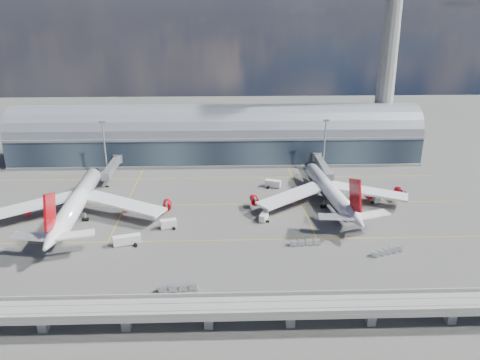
{
  "coord_description": "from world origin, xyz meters",
  "views": [
    {
      "loc": [
        4.59,
        -149.65,
        74.42
      ],
      "look_at": [
        9.77,
        10.0,
        14.0
      ],
      "focal_mm": 35.0,
      "sensor_mm": 36.0,
      "label": 1
    }
  ],
  "objects_px": {
    "control_tower": "(389,53)",
    "airliner_left": "(76,203)",
    "floodlight_mast_right": "(324,145)",
    "service_truck_5": "(273,184)",
    "service_truck_1": "(169,224)",
    "service_truck_4": "(374,198)",
    "airliner_right": "(330,192)",
    "service_truck_3": "(264,217)",
    "cargo_train_0": "(178,288)",
    "floodlight_mast_left": "(105,147)",
    "cargo_train_2": "(305,243)",
    "service_truck_2": "(127,240)",
    "cargo_train_1": "(387,252)"
  },
  "relations": [
    {
      "from": "control_tower",
      "to": "airliner_left",
      "type": "distance_m",
      "value": 161.03
    },
    {
      "from": "floodlight_mast_right",
      "to": "service_truck_5",
      "type": "height_order",
      "value": "floodlight_mast_right"
    },
    {
      "from": "service_truck_1",
      "to": "service_truck_4",
      "type": "xyz_separation_m",
      "value": [
        79.73,
        21.18,
        -0.04
      ]
    },
    {
      "from": "control_tower",
      "to": "airliner_left",
      "type": "height_order",
      "value": "control_tower"
    },
    {
      "from": "control_tower",
      "to": "service_truck_1",
      "type": "height_order",
      "value": "control_tower"
    },
    {
      "from": "airliner_right",
      "to": "service_truck_1",
      "type": "bearing_deg",
      "value": -169.69
    },
    {
      "from": "service_truck_3",
      "to": "service_truck_5",
      "type": "bearing_deg",
      "value": 99.26
    },
    {
      "from": "airliner_right",
      "to": "service_truck_3",
      "type": "relative_size",
      "value": 10.74
    },
    {
      "from": "airliner_left",
      "to": "airliner_right",
      "type": "xyz_separation_m",
      "value": [
        95.54,
        9.8,
        -0.89
      ]
    },
    {
      "from": "cargo_train_0",
      "to": "floodlight_mast_left",
      "type": "bearing_deg",
      "value": 30.15
    },
    {
      "from": "control_tower",
      "to": "service_truck_5",
      "type": "height_order",
      "value": "control_tower"
    },
    {
      "from": "floodlight_mast_right",
      "to": "airliner_left",
      "type": "xyz_separation_m",
      "value": [
        -100.19,
        -46.83,
        -7.33
      ]
    },
    {
      "from": "cargo_train_2",
      "to": "floodlight_mast_right",
      "type": "bearing_deg",
      "value": -12.28
    },
    {
      "from": "airliner_left",
      "to": "service_truck_2",
      "type": "bearing_deg",
      "value": -44.79
    },
    {
      "from": "floodlight_mast_left",
      "to": "cargo_train_0",
      "type": "xyz_separation_m",
      "value": [
        41.16,
        -94.1,
        -12.67
      ]
    },
    {
      "from": "service_truck_4",
      "to": "service_truck_2",
      "type": "bearing_deg",
      "value": -175.24
    },
    {
      "from": "service_truck_2",
      "to": "cargo_train_2",
      "type": "relative_size",
      "value": 0.89
    },
    {
      "from": "service_truck_5",
      "to": "cargo_train_0",
      "type": "relative_size",
      "value": 0.63
    },
    {
      "from": "cargo_train_0",
      "to": "control_tower",
      "type": "bearing_deg",
      "value": -31.02
    },
    {
      "from": "airliner_left",
      "to": "service_truck_5",
      "type": "height_order",
      "value": "airliner_left"
    },
    {
      "from": "floodlight_mast_left",
      "to": "service_truck_2",
      "type": "relative_size",
      "value": 2.77
    },
    {
      "from": "airliner_left",
      "to": "service_truck_3",
      "type": "relative_size",
      "value": 11.8
    },
    {
      "from": "airliner_right",
      "to": "service_truck_2",
      "type": "height_order",
      "value": "airliner_right"
    },
    {
      "from": "floodlight_mast_left",
      "to": "service_truck_2",
      "type": "xyz_separation_m",
      "value": [
        21.92,
        -66.96,
        -11.95
      ]
    },
    {
      "from": "cargo_train_1",
      "to": "cargo_train_2",
      "type": "relative_size",
      "value": 1.09
    },
    {
      "from": "airliner_right",
      "to": "cargo_train_0",
      "type": "bearing_deg",
      "value": -139.87
    },
    {
      "from": "control_tower",
      "to": "cargo_train_1",
      "type": "xyz_separation_m",
      "value": [
        -29.42,
        -103.82,
        -50.84
      ]
    },
    {
      "from": "floodlight_mast_right",
      "to": "service_truck_1",
      "type": "bearing_deg",
      "value": -139.94
    },
    {
      "from": "airliner_left",
      "to": "service_truck_2",
      "type": "distance_m",
      "value": 30.26
    },
    {
      "from": "floodlight_mast_right",
      "to": "service_truck_4",
      "type": "xyz_separation_m",
      "value": [
        13.93,
        -34.16,
        -12.03
      ]
    },
    {
      "from": "service_truck_2",
      "to": "cargo_train_2",
      "type": "xyz_separation_m",
      "value": [
        58.49,
        -2.34,
        -0.78
      ]
    },
    {
      "from": "airliner_right",
      "to": "service_truck_5",
      "type": "height_order",
      "value": "airliner_right"
    },
    {
      "from": "control_tower",
      "to": "service_truck_3",
      "type": "bearing_deg",
      "value": -130.51
    },
    {
      "from": "service_truck_1",
      "to": "cargo_train_0",
      "type": "xyz_separation_m",
      "value": [
        6.96,
        -38.77,
        -0.69
      ]
    },
    {
      "from": "service_truck_1",
      "to": "service_truck_5",
      "type": "bearing_deg",
      "value": -61.8
    },
    {
      "from": "service_truck_1",
      "to": "cargo_train_0",
      "type": "height_order",
      "value": "service_truck_1"
    },
    {
      "from": "control_tower",
      "to": "cargo_train_0",
      "type": "height_order",
      "value": "control_tower"
    },
    {
      "from": "airliner_left",
      "to": "service_truck_4",
      "type": "relative_size",
      "value": 12.15
    },
    {
      "from": "airliner_left",
      "to": "cargo_train_2",
      "type": "distance_m",
      "value": 83.85
    },
    {
      "from": "service_truck_2",
      "to": "cargo_train_2",
      "type": "height_order",
      "value": "service_truck_2"
    },
    {
      "from": "service_truck_1",
      "to": "cargo_train_0",
      "type": "distance_m",
      "value": 39.39
    },
    {
      "from": "service_truck_5",
      "to": "cargo_train_2",
      "type": "relative_size",
      "value": 0.68
    },
    {
      "from": "airliner_right",
      "to": "cargo_train_2",
      "type": "xyz_separation_m",
      "value": [
        -14.94,
        -32.27,
        -4.52
      ]
    },
    {
      "from": "service_truck_1",
      "to": "cargo_train_2",
      "type": "distance_m",
      "value": 48.28
    },
    {
      "from": "floodlight_mast_left",
      "to": "service_truck_5",
      "type": "distance_m",
      "value": 77.82
    },
    {
      "from": "airliner_left",
      "to": "service_truck_5",
      "type": "xyz_separation_m",
      "value": [
        75.12,
        29.59,
        -4.67
      ]
    },
    {
      "from": "airliner_left",
      "to": "service_truck_4",
      "type": "xyz_separation_m",
      "value": [
        114.12,
        12.68,
        -4.7
      ]
    },
    {
      "from": "floodlight_mast_left",
      "to": "service_truck_4",
      "type": "xyz_separation_m",
      "value": [
        113.93,
        -34.16,
        -12.03
      ]
    },
    {
      "from": "service_truck_4",
      "to": "service_truck_5",
      "type": "height_order",
      "value": "service_truck_5"
    },
    {
      "from": "cargo_train_2",
      "to": "airliner_left",
      "type": "bearing_deg",
      "value": 77.92
    }
  ]
}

